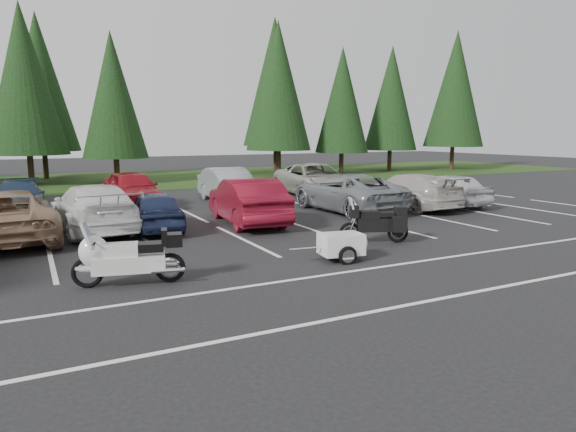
# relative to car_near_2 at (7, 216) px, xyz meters

# --- Properties ---
(ground) EXTENTS (120.00, 120.00, 0.00)m
(ground) POSITION_rel_car_near_2_xyz_m (5.92, -4.11, -0.78)
(ground) COLOR black
(ground) RESTS_ON ground
(grass_strip) EXTENTS (80.00, 16.00, 0.01)m
(grass_strip) POSITION_rel_car_near_2_xyz_m (5.92, 19.89, -0.78)
(grass_strip) COLOR #1F3310
(grass_strip) RESTS_ON ground
(lake_water) EXTENTS (70.00, 50.00, 0.02)m
(lake_water) POSITION_rel_car_near_2_xyz_m (9.92, 50.89, -0.78)
(lake_water) COLOR gray
(lake_water) RESTS_ON ground
(stall_markings) EXTENTS (32.00, 16.00, 0.01)m
(stall_markings) POSITION_rel_car_near_2_xyz_m (5.92, -2.11, -0.78)
(stall_markings) COLOR silver
(stall_markings) RESTS_ON ground
(conifer_4) EXTENTS (4.80, 4.80, 11.17)m
(conifer_4) POSITION_rel_car_near_2_xyz_m (0.92, 18.79, 5.75)
(conifer_4) COLOR #332316
(conifer_4) RESTS_ON ground
(conifer_5) EXTENTS (4.14, 4.14, 9.63)m
(conifer_5) POSITION_rel_car_near_2_xyz_m (5.92, 17.49, 4.85)
(conifer_5) COLOR #332316
(conifer_5) RESTS_ON ground
(conifer_6) EXTENTS (4.93, 4.93, 11.48)m
(conifer_6) POSITION_rel_car_near_2_xyz_m (17.92, 17.99, 5.93)
(conifer_6) COLOR #332316
(conifer_6) RESTS_ON ground
(conifer_7) EXTENTS (4.27, 4.27, 9.94)m
(conifer_7) POSITION_rel_car_near_2_xyz_m (23.42, 17.69, 5.03)
(conifer_7) COLOR #332316
(conifer_7) RESTS_ON ground
(conifer_8) EXTENTS (4.53, 4.53, 10.56)m
(conifer_8) POSITION_rel_car_near_2_xyz_m (28.92, 18.49, 5.39)
(conifer_8) COLOR #332316
(conifer_8) RESTS_ON ground
(conifer_9) EXTENTS (5.19, 5.19, 12.10)m
(conifer_9) POSITION_rel_car_near_2_xyz_m (34.92, 17.19, 6.29)
(conifer_9) COLOR #332316
(conifer_9) RESTS_ON ground
(conifer_back_b) EXTENTS (4.97, 4.97, 11.58)m
(conifer_back_b) POSITION_rel_car_near_2_xyz_m (1.92, 23.39, 5.99)
(conifer_back_b) COLOR #332316
(conifer_back_b) RESTS_ON ground
(conifer_back_c) EXTENTS (5.50, 5.50, 12.81)m
(conifer_back_c) POSITION_rel_car_near_2_xyz_m (19.92, 22.69, 6.71)
(conifer_back_c) COLOR #332316
(conifer_back_c) RESTS_ON ground
(car_near_2) EXTENTS (2.87, 5.74, 1.56)m
(car_near_2) POSITION_rel_car_near_2_xyz_m (0.00, 0.00, 0.00)
(car_near_2) COLOR #987458
(car_near_2) RESTS_ON ground
(car_near_3) EXTENTS (2.62, 5.61, 1.59)m
(car_near_3) POSITION_rel_car_near_2_xyz_m (2.52, 0.47, 0.01)
(car_near_3) COLOR white
(car_near_3) RESTS_ON ground
(car_near_4) EXTENTS (1.95, 4.10, 1.36)m
(car_near_4) POSITION_rel_car_near_2_xyz_m (4.39, -0.16, -0.10)
(car_near_4) COLOR #1C2647
(car_near_4) RESTS_ON ground
(car_near_5) EXTENTS (2.26, 5.18, 1.66)m
(car_near_5) POSITION_rel_car_near_2_xyz_m (7.65, -0.40, 0.05)
(car_near_5) COLOR maroon
(car_near_5) RESTS_ON ground
(car_near_6) EXTENTS (2.79, 5.78, 1.59)m
(car_near_6) POSITION_rel_car_near_2_xyz_m (12.57, 0.49, 0.01)
(car_near_6) COLOR gray
(car_near_6) RESTS_ON ground
(car_near_7) EXTENTS (2.28, 5.30, 1.52)m
(car_near_7) POSITION_rel_car_near_2_xyz_m (15.37, -0.03, -0.02)
(car_near_7) COLOR #BDB4AD
(car_near_7) RESTS_ON ground
(car_near_8) EXTENTS (2.14, 4.48, 1.48)m
(car_near_8) POSITION_rel_car_near_2_xyz_m (17.55, -0.20, -0.04)
(car_near_8) COLOR silver
(car_near_8) RESTS_ON ground
(car_far_1) EXTENTS (1.93, 4.69, 1.36)m
(car_far_1) POSITION_rel_car_near_2_xyz_m (0.29, 5.54, -0.10)
(car_far_1) COLOR #1D2C48
(car_far_1) RESTS_ON ground
(car_far_2) EXTENTS (2.29, 4.92, 1.63)m
(car_far_2) POSITION_rel_car_near_2_xyz_m (4.71, 5.59, 0.03)
(car_far_2) COLOR maroon
(car_far_2) RESTS_ON ground
(car_far_3) EXTENTS (1.73, 4.89, 1.61)m
(car_far_3) POSITION_rel_car_near_2_xyz_m (9.16, 5.42, 0.02)
(car_far_3) COLOR gray
(car_far_3) RESTS_ON ground
(car_far_4) EXTENTS (3.36, 6.26, 1.67)m
(car_far_4) POSITION_rel_car_near_2_xyz_m (14.04, 5.75, 0.05)
(car_far_4) COLOR #9D9B90
(car_far_4) RESTS_ON ground
(touring_motorcycle) EXTENTS (2.72, 1.36, 1.44)m
(touring_motorcycle) POSITION_rel_car_near_2_xyz_m (2.44, -6.34, -0.06)
(touring_motorcycle) COLOR silver
(touring_motorcycle) RESTS_ON ground
(cargo_trailer) EXTENTS (1.66, 1.08, 0.72)m
(cargo_trailer) POSITION_rel_car_near_2_xyz_m (7.67, -6.58, -0.42)
(cargo_trailer) COLOR silver
(cargo_trailer) RESTS_ON ground
(adventure_motorcycle) EXTENTS (2.45, 1.61, 1.41)m
(adventure_motorcycle) POSITION_rel_car_near_2_xyz_m (9.70, -5.24, -0.08)
(adventure_motorcycle) COLOR black
(adventure_motorcycle) RESTS_ON ground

